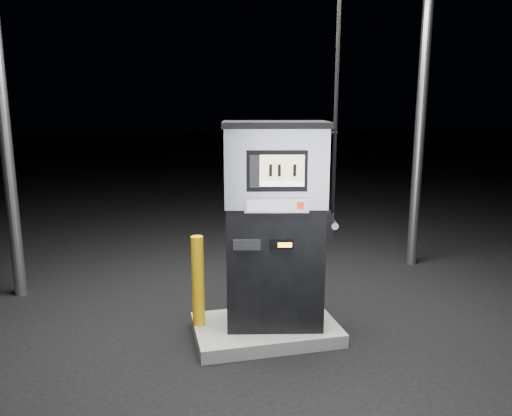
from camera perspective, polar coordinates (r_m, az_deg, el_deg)
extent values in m
plane|color=black|center=(5.88, 1.11, -14.37)|extent=(80.00, 80.00, 0.00)
cube|color=slate|center=(5.85, 1.11, -13.72)|extent=(1.60, 1.00, 0.15)
cylinder|color=gray|center=(7.32, -26.80, 7.87)|extent=(0.16, 0.16, 4.50)
cylinder|color=gray|center=(8.32, 18.25, 8.87)|extent=(0.16, 0.16, 4.50)
cube|color=black|center=(5.59, 2.12, -6.51)|extent=(1.15, 0.81, 1.38)
cube|color=#A7A8AE|center=(5.35, 2.21, 4.75)|extent=(1.17, 0.84, 0.83)
cube|color=black|center=(5.31, 2.25, 9.52)|extent=(1.23, 0.89, 0.07)
cube|color=black|center=(5.03, 2.42, 4.23)|extent=(0.61, 0.16, 0.42)
cube|color=beige|center=(5.01, 3.00, 4.58)|extent=(0.44, 0.10, 0.26)
cube|color=white|center=(5.04, 2.98, 2.78)|extent=(0.44, 0.10, 0.06)
cube|color=#A7A8AE|center=(5.09, 2.39, 0.30)|extent=(0.65, 0.17, 0.15)
cube|color=#AEB1B6|center=(5.07, 2.40, 0.26)|extent=(0.59, 0.13, 0.12)
cube|color=red|center=(5.09, 5.12, 0.27)|extent=(0.08, 0.02, 0.08)
cube|color=black|center=(5.20, 2.95, -4.21)|extent=(0.24, 0.07, 0.10)
cube|color=orange|center=(5.19, 3.33, -4.24)|extent=(0.14, 0.03, 0.05)
cube|color=black|center=(5.18, -1.06, -4.24)|extent=(0.29, 0.09, 0.11)
cube|color=black|center=(5.53, 8.15, -1.81)|extent=(0.15, 0.22, 0.27)
cylinder|color=gray|center=(5.54, 8.82, -1.80)|extent=(0.13, 0.25, 0.08)
cylinder|color=black|center=(5.35, 9.33, 17.53)|extent=(0.05, 0.05, 3.41)
cylinder|color=#FFB90E|center=(5.63, -6.64, -8.31)|extent=(0.16, 0.16, 1.03)
cylinder|color=#FFB90E|center=(5.90, 6.39, -8.26)|extent=(0.12, 0.12, 0.85)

